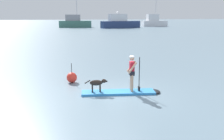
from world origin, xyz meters
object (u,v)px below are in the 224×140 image
object	(u,v)px
dog	(97,83)
moored_boat_center	(154,22)
marker_buoy	(72,77)
moored_boat_port	(120,23)
paddleboard	(123,92)
person_paddler	(132,71)
moored_boat_far_port	(75,23)

from	to	relation	value
dog	moored_boat_center	world-z (taller)	moored_boat_center
marker_buoy	moored_boat_port	bearing A→B (deg)	68.89
moored_boat_center	paddleboard	bearing A→B (deg)	-117.16
paddleboard	marker_buoy	world-z (taller)	marker_buoy
moored_boat_port	marker_buoy	distance (m)	59.96
moored_boat_port	moored_boat_center	world-z (taller)	moored_boat_center
dog	moored_boat_port	xyz separation A→B (m)	(20.76, 58.27, 0.98)
dog	marker_buoy	bearing A→B (deg)	109.71
paddleboard	dog	world-z (taller)	dog
dog	moored_boat_center	bearing A→B (deg)	61.94
moored_boat_center	marker_buoy	distance (m)	72.09
moored_boat_port	marker_buoy	size ratio (longest dim) A/B	11.11
person_paddler	moored_boat_far_port	bearing A→B (deg)	83.53
moored_boat_center	dog	bearing A→B (deg)	-118.06
person_paddler	paddleboard	bearing A→B (deg)	167.78
paddleboard	moored_boat_far_port	xyz separation A→B (m)	(7.78, 64.99, 1.40)
person_paddler	moored_boat_far_port	size ratio (longest dim) A/B	0.13
moored_boat_far_port	marker_buoy	size ratio (longest dim) A/B	11.97
moored_boat_port	marker_buoy	xyz separation A→B (m)	(-21.59, -55.93, -1.21)
person_paddler	moored_boat_port	size ratio (longest dim) A/B	0.14
moored_boat_far_port	moored_boat_center	size ratio (longest dim) A/B	1.31
dog	moored_boat_far_port	world-z (taller)	moored_boat_far_port
moored_boat_far_port	moored_boat_center	distance (m)	25.73
person_paddler	moored_boat_port	xyz separation A→B (m)	(19.19, 58.61, 0.43)
moored_boat_port	moored_boat_center	bearing A→B (deg)	26.02
dog	moored_boat_port	size ratio (longest dim) A/B	0.09
paddleboard	moored_boat_far_port	bearing A→B (deg)	83.18
paddleboard	moored_boat_port	world-z (taller)	moored_boat_port
dog	moored_boat_far_port	size ratio (longest dim) A/B	0.08
moored_boat_port	paddleboard	bearing A→B (deg)	-108.50
moored_boat_port	marker_buoy	bearing A→B (deg)	-111.11
dog	moored_boat_far_port	distance (m)	65.36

